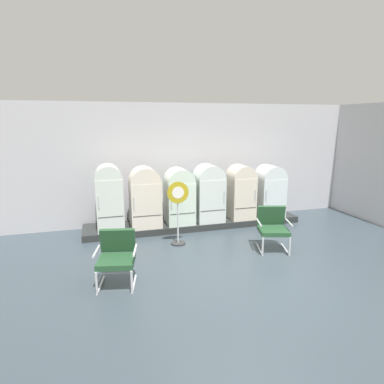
# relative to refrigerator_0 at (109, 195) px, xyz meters

# --- Properties ---
(ground) EXTENTS (12.00, 10.00, 0.05)m
(ground) POSITION_rel_refrigerator_0_xyz_m (2.09, -2.94, -0.99)
(ground) COLOR #37434C
(back_wall) EXTENTS (11.76, 0.12, 3.10)m
(back_wall) POSITION_rel_refrigerator_0_xyz_m (2.09, 0.72, 0.60)
(back_wall) COLOR silver
(back_wall) RESTS_ON ground
(side_wall_right) EXTENTS (0.16, 2.20, 3.10)m
(side_wall_right) POSITION_rel_refrigerator_0_xyz_m (6.75, -0.46, 0.57)
(side_wall_right) COLOR silver
(side_wall_right) RESTS_ON ground
(display_plinth) EXTENTS (5.48, 0.95, 0.16)m
(display_plinth) POSITION_rel_refrigerator_0_xyz_m (2.09, 0.09, -0.89)
(display_plinth) COLOR #2A2D2D
(display_plinth) RESTS_ON ground
(refrigerator_0) EXTENTS (0.61, 0.72, 1.52)m
(refrigerator_0) POSITION_rel_refrigerator_0_xyz_m (0.00, 0.00, 0.00)
(refrigerator_0) COLOR silver
(refrigerator_0) RESTS_ON display_plinth
(refrigerator_1) EXTENTS (0.72, 0.64, 1.44)m
(refrigerator_1) POSITION_rel_refrigerator_0_xyz_m (0.82, -0.04, -0.05)
(refrigerator_1) COLOR silver
(refrigerator_1) RESTS_ON display_plinth
(refrigerator_2) EXTENTS (0.67, 0.70, 1.37)m
(refrigerator_2) POSITION_rel_refrigerator_0_xyz_m (1.67, -0.01, -0.09)
(refrigerator_2) COLOR silver
(refrigerator_2) RESTS_ON display_plinth
(refrigerator_3) EXTENTS (0.69, 0.69, 1.44)m
(refrigerator_3) POSITION_rel_refrigerator_0_xyz_m (2.43, -0.02, -0.05)
(refrigerator_3) COLOR silver
(refrigerator_3) RESTS_ON display_plinth
(refrigerator_4) EXTENTS (0.62, 0.65, 1.39)m
(refrigerator_4) POSITION_rel_refrigerator_0_xyz_m (3.30, -0.04, -0.07)
(refrigerator_4) COLOR beige
(refrigerator_4) RESTS_ON display_plinth
(refrigerator_5) EXTENTS (0.67, 0.66, 1.35)m
(refrigerator_5) POSITION_rel_refrigerator_0_xyz_m (4.14, -0.03, -0.10)
(refrigerator_5) COLOR white
(refrigerator_5) RESTS_ON display_plinth
(armchair_left) EXTENTS (0.74, 0.77, 0.90)m
(armchair_left) POSITION_rel_refrigerator_0_xyz_m (-0.01, -2.47, -0.46)
(armchair_left) COLOR silver
(armchair_left) RESTS_ON ground
(armchair_right) EXTENTS (0.76, 0.80, 0.90)m
(armchair_right) POSITION_rel_refrigerator_0_xyz_m (3.22, -1.84, -0.46)
(armchair_right) COLOR silver
(armchair_right) RESTS_ON ground
(sign_stand) EXTENTS (0.47, 0.32, 1.40)m
(sign_stand) POSITION_rel_refrigerator_0_xyz_m (1.39, -1.02, -0.27)
(sign_stand) COLOR #2D2D30
(sign_stand) RESTS_ON ground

